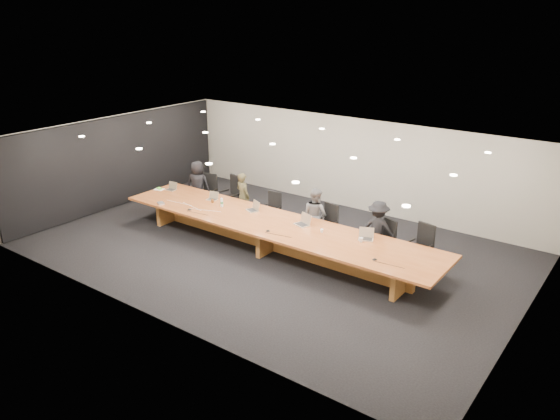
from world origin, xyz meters
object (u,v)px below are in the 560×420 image
Objects in this scene: person_a at (198,185)px; mic_center at (268,231)px; laptop_b at (212,196)px; laptop_e at (366,234)px; person_d at (378,229)px; amber_mug at (212,201)px; chair_mid_left at (271,209)px; laptop_c at (252,206)px; chair_left at (230,195)px; chair_far_left at (208,192)px; person_b at (243,196)px; paper_cup_near at (322,231)px; av_box at (161,203)px; mic_left at (189,209)px; laptop_d at (302,220)px; chair_far_right at (420,246)px; laptop_a at (170,186)px; chair_mid_right at (326,224)px; person_c at (315,215)px; paper_cup_far at (361,240)px; chair_right at (383,240)px; mic_right at (375,259)px; water_bottle at (222,203)px; conference_table at (273,231)px.

mic_center is (4.00, -1.69, 0.02)m from person_a.
laptop_b is 4.83m from laptop_e.
person_d is 4.68m from amber_mug.
chair_mid_left is 1.03m from laptop_c.
mic_center is (2.83, -1.83, 0.16)m from chair_left.
chair_far_left is 1.46m from person_b.
person_b is 16.76× the size of paper_cup_near.
av_box is 1.78× the size of mic_left.
laptop_d is at bearing -31.12° from chair_far_left.
chair_far_right is 3.64× the size of laptop_a.
chair_left is 1.14× the size of chair_mid_right.
chair_far_left is 11.29× the size of amber_mug.
chair_mid_right is 10.95× the size of amber_mug.
person_c is 3.06m from laptop_b.
chair_mid_left is at bearing 162.46° from paper_cup_far.
chair_right is 5.16m from mic_left.
mic_right is at bearing 173.56° from person_b.
mic_right is at bearing -27.59° from chair_mid_right.
laptop_d is at bearing 163.15° from mic_right.
paper_cup_far is at bearing -10.91° from laptop_b.
laptop_b reaches higher than mic_left.
laptop_b is at bearing 76.79° from person_b.
person_a is 6.88× the size of av_box.
amber_mug is 2.61m from mic_center.
laptop_b is (-2.96, -0.79, 0.14)m from person_c.
laptop_c is 1.57× the size of av_box.
chair_mid_right is at bearing 49.06° from av_box.
chair_right is 0.71× the size of person_d.
chair_right is 0.91m from chair_far_right.
mic_left is 2.60m from mic_center.
laptop_e is 4.24m from water_bottle.
person_c is at bearing 159.57° from person_a.
water_bottle is (1.93, -1.05, 0.12)m from person_a.
conference_table is at bearing -57.37° from chair_mid_left.
person_c is at bearing 5.75° from laptop_b.
water_bottle reaches higher than mic_center.
chair_mid_left is 4.45m from chair_far_right.
amber_mug is 0.94× the size of paper_cup_far.
chair_right is 3.03× the size of laptop_c.
chair_mid_right is at bearing -161.78° from chair_right.
person_b is 14.53× the size of amber_mug.
conference_table is 0.83m from laptop_d.
conference_table is 107.42× the size of paper_cup_near.
chair_far_left is 9.81× the size of mic_center.
laptop_c reaches higher than mic_left.
amber_mug is 0.88× the size of mic_right.
chair_far_left is 6.76m from mic_right.
mic_right is (5.09, -1.68, 0.06)m from person_b.
laptop_c is at bearing -4.45° from laptop_a.
chair_mid_left reaches higher than mic_right.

